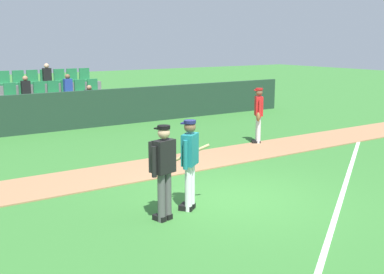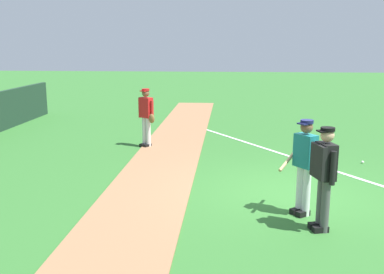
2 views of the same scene
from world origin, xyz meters
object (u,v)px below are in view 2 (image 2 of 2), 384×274
object	(u,v)px
runner_red_jersey	(146,115)
umpire_home_plate	(324,173)
baseball	(363,162)
batter_teal_jersey	(304,163)

from	to	relation	value
runner_red_jersey	umpire_home_plate	bearing A→B (deg)	-145.38
runner_red_jersey	baseball	xyz separation A→B (m)	(-1.42, -5.97, -0.93)
baseball	batter_teal_jersey	bearing A→B (deg)	149.87
batter_teal_jersey	baseball	bearing A→B (deg)	-30.13
batter_teal_jersey	runner_red_jersey	world-z (taller)	same
runner_red_jersey	baseball	size ratio (longest dim) A/B	23.78
baseball	umpire_home_plate	bearing A→B (deg)	156.13
batter_teal_jersey	runner_red_jersey	size ratio (longest dim) A/B	1.00
umpire_home_plate	runner_red_jersey	world-z (taller)	same
umpire_home_plate	batter_teal_jersey	bearing A→B (deg)	15.99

